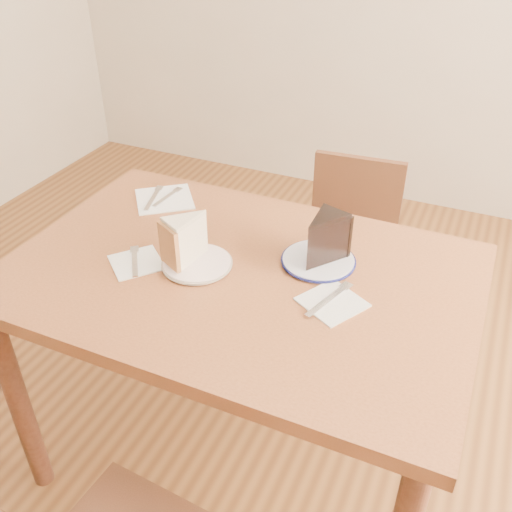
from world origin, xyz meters
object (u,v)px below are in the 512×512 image
object	(u,v)px
plate_navy	(318,261)
carrot_cake	(189,239)
table	(240,301)
plate_cream	(197,264)
chocolate_cake	(322,242)
chair_far	(345,256)

from	to	relation	value
plate_navy	carrot_cake	size ratio (longest dim) A/B	1.66
table	plate_cream	xyz separation A→B (m)	(-0.11, -0.02, 0.10)
table	plate_cream	world-z (taller)	plate_cream
table	chocolate_cake	xyz separation A→B (m)	(0.18, 0.11, 0.17)
chair_far	chocolate_cake	world-z (taller)	chocolate_cake
plate_cream	chocolate_cake	xyz separation A→B (m)	(0.29, 0.14, 0.06)
chair_far	plate_navy	distance (m)	0.62
table	plate_navy	xyz separation A→B (m)	(0.17, 0.12, 0.10)
plate_navy	chocolate_cake	xyz separation A→B (m)	(0.01, -0.01, 0.06)
plate_cream	carrot_cake	xyz separation A→B (m)	(-0.02, 0.01, 0.06)
table	chair_far	xyz separation A→B (m)	(0.12, 0.64, -0.22)
chocolate_cake	plate_cream	bearing A→B (deg)	42.38
carrot_cake	chair_far	bearing A→B (deg)	96.32
table	carrot_cake	bearing A→B (deg)	-174.13
table	plate_cream	distance (m)	0.15
plate_navy	carrot_cake	bearing A→B (deg)	-156.84
plate_cream	carrot_cake	world-z (taller)	carrot_cake
chair_far	plate_cream	distance (m)	0.77
chair_far	chocolate_cake	size ratio (longest dim) A/B	6.29
table	carrot_cake	xyz separation A→B (m)	(-0.14, -0.01, 0.17)
chair_far	chocolate_cake	xyz separation A→B (m)	(0.06, -0.53, 0.39)
table	carrot_cake	distance (m)	0.22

